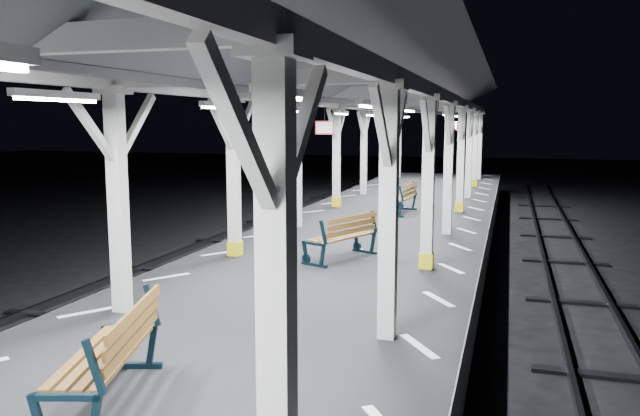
% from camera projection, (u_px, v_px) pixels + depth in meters
% --- Properties ---
extents(ground, '(120.00, 120.00, 0.00)m').
position_uv_depth(ground, '(294.00, 344.00, 10.78)').
color(ground, black).
rests_on(ground, ground).
extents(platform, '(6.00, 50.00, 1.00)m').
position_uv_depth(platform, '(293.00, 316.00, 10.71)').
color(platform, black).
rests_on(platform, ground).
extents(hazard_stripes_left, '(1.00, 48.00, 0.01)m').
position_uv_depth(hazard_stripes_left, '(166.00, 277.00, 11.35)').
color(hazard_stripes_left, silver).
rests_on(hazard_stripes_left, platform).
extents(hazard_stripes_right, '(1.00, 48.00, 0.01)m').
position_uv_depth(hazard_stripes_right, '(438.00, 299.00, 9.93)').
color(hazard_stripes_right, silver).
rests_on(hazard_stripes_right, platform).
extents(track_left, '(2.20, 60.00, 0.16)m').
position_uv_depth(track_left, '(53.00, 314.00, 12.21)').
color(track_left, '#2D2D33').
rests_on(track_left, ground).
extents(track_right, '(2.20, 60.00, 0.16)m').
position_uv_depth(track_right, '(609.00, 373.00, 9.32)').
color(track_right, '#2D2D33').
rests_on(track_right, ground).
extents(canopy, '(5.40, 49.00, 4.65)m').
position_uv_depth(canopy, '(292.00, 75.00, 10.14)').
color(canopy, beige).
rests_on(canopy, platform).
extents(bench_near, '(1.19, 1.98, 1.01)m').
position_uv_depth(bench_near, '(114.00, 352.00, 6.17)').
color(bench_near, black).
rests_on(bench_near, platform).
extents(bench_mid, '(1.27, 1.85, 0.94)m').
position_uv_depth(bench_mid, '(345.00, 236.00, 12.72)').
color(bench_mid, black).
rests_on(bench_mid, platform).
extents(bench_far, '(0.81, 1.81, 0.95)m').
position_uv_depth(bench_far, '(404.00, 197.00, 19.22)').
color(bench_far, black).
rests_on(bench_far, platform).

